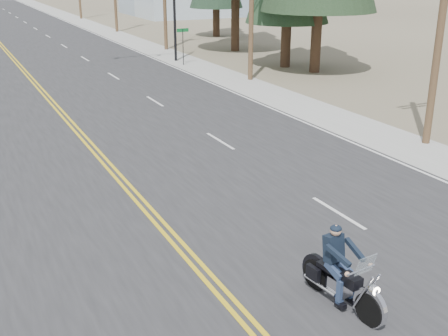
% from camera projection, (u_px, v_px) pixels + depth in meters
% --- Properties ---
extents(ground_plane, '(400.00, 400.00, 0.00)m').
position_uv_depth(ground_plane, '(258.00, 335.00, 11.21)').
color(ground_plane, '#776D56').
rests_on(ground_plane, ground).
extents(sidewalk_right, '(3.00, 200.00, 0.01)m').
position_uv_depth(sidewalk_right, '(74.00, 19.00, 74.91)').
color(sidewalk_right, '#A5A5A0').
rests_on(sidewalk_right, ground).
extents(street_sign, '(0.90, 0.06, 2.62)m').
position_uv_depth(street_sign, '(183.00, 40.00, 40.34)').
color(street_sign, black).
rests_on(street_sign, ground).
extents(motorcyclist, '(1.22, 2.39, 1.80)m').
position_uv_depth(motorcyclist, '(343.00, 269.00, 11.88)').
color(motorcyclist, black).
rests_on(motorcyclist, ground).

